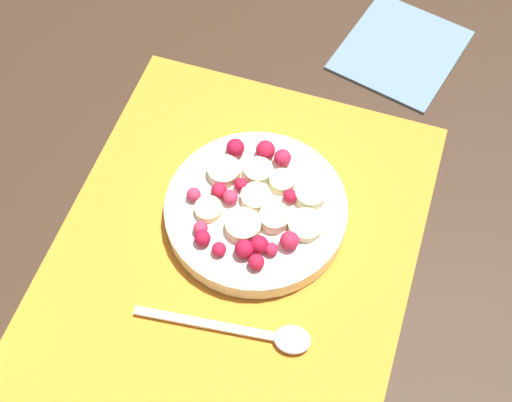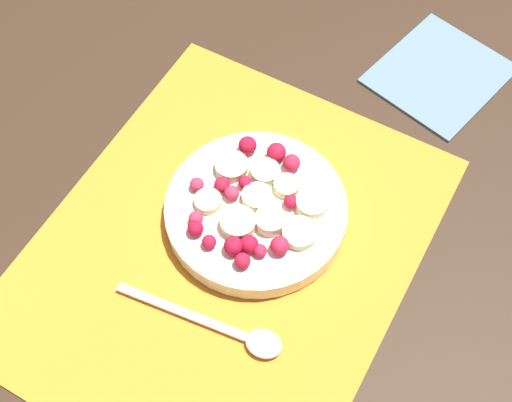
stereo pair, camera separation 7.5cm
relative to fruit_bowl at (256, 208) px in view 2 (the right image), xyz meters
The scene contains 5 objects.
ground_plane 0.06m from the fruit_bowl, 168.55° to the left, with size 3.00×3.00×0.00m, color #382619.
placemat 0.05m from the fruit_bowl, 168.55° to the left, with size 0.47×0.38×0.01m.
fruit_bowl is the anchor object (origin of this frame).
spoon 0.14m from the fruit_bowl, 160.41° to the right, with size 0.04×0.18×0.01m.
napkin 0.31m from the fruit_bowl, 18.70° to the right, with size 0.18×0.17×0.01m.
Camera 2 is at (-0.29, -0.20, 0.69)m, focal length 50.00 mm.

